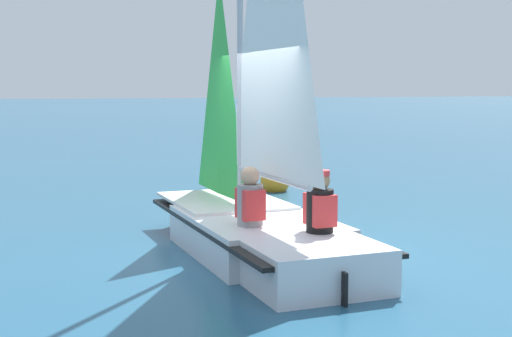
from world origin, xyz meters
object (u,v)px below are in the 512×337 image
Objects in this scene: sailor_helm at (250,213)px; sailboat_main at (257,194)px; sailor_crew at (320,218)px; buoy_marker at (275,180)px.

sailboat_main is at bearing -30.00° from sailor_helm.
sailor_crew is at bearing -164.72° from sailboat_main.
sailor_crew is at bearing -138.01° from sailor_helm.
sailboat_main reaches higher than buoy_marker.
sailboat_main reaches higher than sailor_helm.
buoy_marker is (5.46, -2.63, -0.40)m from sailor_helm.
sailboat_main is 1.17m from sailor_crew.
buoy_marker reaches higher than sailor_helm.
sailor_helm is at bearing 41.99° from sailor_crew.
buoy_marker is (6.10, -2.05, -0.41)m from sailor_crew.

